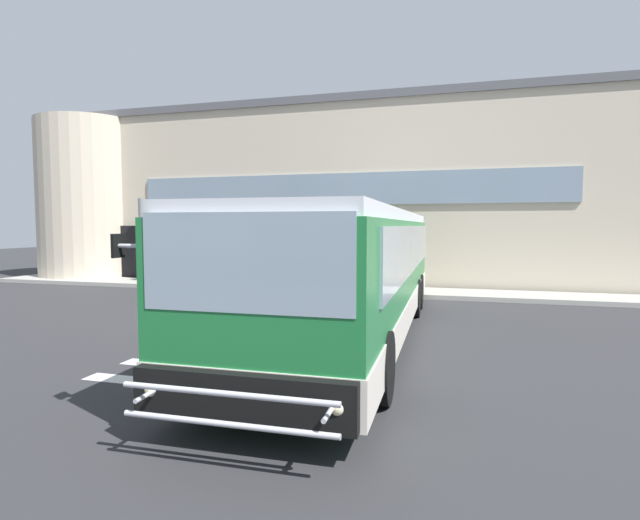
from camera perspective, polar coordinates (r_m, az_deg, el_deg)
The scene contains 10 objects.
ground_plane at distance 13.75m, azimuth -7.85°, elevation -6.14°, with size 80.00×90.00×0.02m, color #2B2B2D.
bay_paint_stripes at distance 9.20m, azimuth -6.94°, elevation -11.15°, with size 4.40×3.96×0.01m.
terminal_building at distance 24.84m, azimuth 1.51°, elevation 7.01°, with size 24.64×13.80×7.40m.
boarding_curb at distance 18.18m, azimuth -1.75°, elevation -3.34°, with size 26.84×2.00×0.15m, color #9E9B93.
entry_support_column at distance 21.94m, azimuth -19.96°, elevation 2.32°, with size 0.28×0.28×3.39m, color slate.
bus_main_foreground at distance 10.67m, azimuth 3.71°, elevation -1.75°, with size 3.02×12.12×2.70m.
passenger_near_column at distance 20.95m, azimuth -19.24°, elevation 0.17°, with size 0.59×0.23×1.68m.
passenger_by_doorway at distance 20.40m, azimuth -17.28°, elevation 0.12°, with size 0.57×0.32×1.68m.
passenger_at_curb_edge at distance 19.52m, azimuth -15.41°, elevation 0.09°, with size 0.56×0.46×1.68m.
safety_bollard_yellow at distance 16.30m, azimuth 6.94°, elevation -2.90°, with size 0.18×0.18×0.90m, color yellow.
Camera 1 is at (5.46, -12.38, 2.41)m, focal length 27.49 mm.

